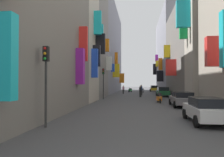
% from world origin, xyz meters
% --- Properties ---
extents(ground_plane, '(140.00, 140.00, 0.00)m').
position_xyz_m(ground_plane, '(0.00, 30.00, 0.00)').
color(ground_plane, '#424244').
extents(building_left_mid_a, '(7.10, 5.59, 17.56)m').
position_xyz_m(building_left_mid_a, '(-7.97, 21.77, 8.76)').
color(building_left_mid_a, '#B2A899').
rests_on(building_left_mid_a, ground).
extents(building_left_mid_b, '(6.97, 8.44, 16.12)m').
position_xyz_m(building_left_mid_b, '(-7.99, 28.79, 8.06)').
color(building_left_mid_b, slate).
rests_on(building_left_mid_b, ground).
extents(building_left_mid_c, '(7.29, 26.99, 19.36)m').
position_xyz_m(building_left_mid_c, '(-7.99, 46.50, 9.67)').
color(building_left_mid_c, gray).
rests_on(building_left_mid_c, ground).
extents(building_right_mid_b, '(7.32, 3.59, 15.20)m').
position_xyz_m(building_right_mid_b, '(7.97, 20.39, 7.61)').
color(building_right_mid_b, '#B2A899').
rests_on(building_right_mid_b, ground).
extents(building_right_mid_c, '(7.36, 15.69, 12.92)m').
position_xyz_m(building_right_mid_c, '(7.99, 30.03, 6.46)').
color(building_right_mid_c, slate).
rests_on(building_right_mid_c, ground).
extents(building_right_far, '(7.30, 22.12, 17.70)m').
position_xyz_m(building_right_far, '(7.99, 48.94, 8.84)').
color(building_right_far, gray).
rests_on(building_right_far, ground).
extents(parked_car_green, '(1.92, 4.36, 1.47)m').
position_xyz_m(parked_car_green, '(3.76, 32.14, 0.77)').
color(parked_car_green, '#236638').
rests_on(parked_car_green, ground).
extents(parked_car_white, '(1.85, 3.92, 1.39)m').
position_xyz_m(parked_car_white, '(3.60, 10.01, 0.74)').
color(parked_car_white, white).
rests_on(parked_car_white, ground).
extents(parked_car_yellow, '(1.93, 4.07, 1.45)m').
position_xyz_m(parked_car_yellow, '(3.72, 50.78, 0.76)').
color(parked_car_yellow, gold).
rests_on(parked_car_yellow, ground).
extents(parked_car_grey, '(1.89, 4.26, 1.34)m').
position_xyz_m(parked_car_grey, '(3.91, 18.06, 0.72)').
color(parked_car_grey, slate).
rests_on(parked_car_grey, ground).
extents(scooter_white, '(0.63, 1.79, 1.13)m').
position_xyz_m(scooter_white, '(3.72, 40.48, 0.46)').
color(scooter_white, silver).
rests_on(scooter_white, ground).
extents(scooter_silver, '(0.73, 1.80, 1.13)m').
position_xyz_m(scooter_silver, '(0.81, 45.10, 0.46)').
color(scooter_silver, '#ADADB2').
rests_on(scooter_silver, ground).
extents(scooter_black, '(0.78, 1.79, 1.13)m').
position_xyz_m(scooter_black, '(2.55, 24.94, 0.46)').
color(scooter_black, black).
rests_on(scooter_black, ground).
extents(scooter_green, '(0.77, 1.80, 1.13)m').
position_xyz_m(scooter_green, '(-1.85, 45.81, 0.46)').
color(scooter_green, '#287F3D').
rests_on(scooter_green, ground).
extents(scooter_orange, '(0.53, 1.83, 1.13)m').
position_xyz_m(scooter_orange, '(2.17, 21.51, 0.46)').
color(scooter_orange, orange).
rests_on(scooter_orange, ground).
extents(pedestrian_crossing, '(0.48, 0.48, 1.76)m').
position_xyz_m(pedestrian_crossing, '(0.47, 35.32, 0.88)').
color(pedestrian_crossing, '#292929').
rests_on(pedestrian_crossing, ground).
extents(pedestrian_near_left, '(0.54, 0.54, 1.58)m').
position_xyz_m(pedestrian_near_left, '(-2.94, 39.38, 0.78)').
color(pedestrian_near_left, '#363636').
rests_on(pedestrian_near_left, ground).
extents(pedestrian_near_right, '(0.50, 0.50, 1.72)m').
position_xyz_m(pedestrian_near_right, '(0.25, 30.15, 0.86)').
color(pedestrian_near_right, '#282828').
rests_on(pedestrian_near_right, ground).
extents(traffic_light_near_corner, '(0.26, 0.34, 3.99)m').
position_xyz_m(traffic_light_near_corner, '(-4.57, 7.92, 2.74)').
color(traffic_light_near_corner, '#2D2D2D').
rests_on(traffic_light_near_corner, ground).
extents(traffic_light_far_corner, '(0.26, 0.34, 4.02)m').
position_xyz_m(traffic_light_far_corner, '(-4.57, 25.34, 2.75)').
color(traffic_light_far_corner, '#2D2D2D').
rests_on(traffic_light_far_corner, ground).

